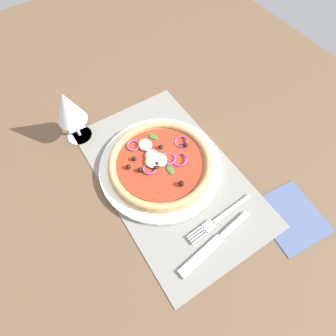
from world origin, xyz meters
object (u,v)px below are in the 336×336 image
Objects in this scene: pizza at (160,163)px; knife at (215,243)px; fork at (218,220)px; plate at (161,167)px; wine_glass at (68,109)px; napkin at (291,216)px.

pizza is 1.26× the size of knife.
pizza is 1.40× the size of fork.
plate is 2.00× the size of wine_glass.
wine_glass is at bearing 31.77° from plate.
pizza is at bearing -3.09° from plate.
wine_glass reaches higher than knife.
fork is (-18.42, -3.40, -1.97)cm from pizza.
wine_glass is at bearing 33.01° from napkin.
napkin is (-8.14, -14.42, -0.44)cm from fork.
wine_glass is (20.31, 12.63, 7.51)cm from pizza.
napkin is (-4.33, -18.11, -0.47)cm from knife.
knife is at bearing 76.56° from napkin.
wine_glass is at bearing -81.75° from knife.
knife is (-3.82, 3.69, 0.03)cm from fork.
plate is 25.67cm from wine_glass.
fork is (-18.33, -3.40, -0.33)cm from plate.
napkin is at bearing -146.05° from plate.
pizza reaches higher than plate.
fork is at bearing -141.94° from knife.
pizza is (0.09, -0.00, 1.64)cm from plate.
knife is at bearing 179.26° from plate.
wine_glass is (42.54, 12.34, 9.44)cm from knife.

